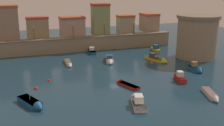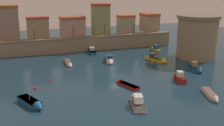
% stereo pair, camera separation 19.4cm
% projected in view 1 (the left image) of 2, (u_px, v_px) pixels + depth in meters
% --- Properties ---
extents(ground_plane, '(136.29, 136.29, 0.00)m').
position_uv_depth(ground_plane, '(116.00, 75.00, 58.03)').
color(ground_plane, '#19384C').
extents(quay_wall, '(51.68, 2.86, 4.04)m').
position_uv_depth(quay_wall, '(87.00, 43.00, 79.27)').
color(quay_wall, gray).
rests_on(quay_wall, ground).
extents(old_town_backdrop, '(48.88, 5.81, 9.16)m').
position_uv_depth(old_town_backdrop, '(71.00, 23.00, 79.83)').
color(old_town_backdrop, gray).
rests_on(old_town_backdrop, ground).
extents(fortress_tower, '(10.73, 10.73, 10.81)m').
position_uv_depth(fortress_tower, '(197.00, 36.00, 70.77)').
color(fortress_tower, gray).
rests_on(fortress_tower, ground).
extents(quay_lamp_0, '(0.32, 0.32, 3.41)m').
position_uv_depth(quay_lamp_0, '(34.00, 31.00, 73.54)').
color(quay_lamp_0, black).
rests_on(quay_lamp_0, quay_wall).
extents(quay_lamp_1, '(0.32, 0.32, 3.75)m').
position_uv_depth(quay_lamp_1, '(73.00, 28.00, 76.87)').
color(quay_lamp_1, black).
rests_on(quay_lamp_1, quay_wall).
extents(quay_lamp_2, '(0.32, 0.32, 3.89)m').
position_uv_depth(quay_lamp_2, '(104.00, 27.00, 79.76)').
color(quay_lamp_2, black).
rests_on(quay_lamp_2, quay_wall).
extents(quay_lamp_3, '(0.32, 0.32, 3.54)m').
position_uv_depth(quay_lamp_3, '(134.00, 26.00, 82.77)').
color(quay_lamp_3, black).
rests_on(quay_lamp_3, quay_wall).
extents(moored_boat_0, '(4.16, 6.67, 3.37)m').
position_uv_depth(moored_boat_0, '(33.00, 104.00, 42.87)').
color(moored_boat_0, '#195689').
rests_on(moored_boat_0, ground).
extents(moored_boat_1, '(3.28, 6.40, 1.25)m').
position_uv_depth(moored_boat_1, '(212.00, 95.00, 46.25)').
color(moored_boat_1, silver).
rests_on(moored_boat_1, ground).
extents(moored_boat_2, '(2.42, 7.52, 2.04)m').
position_uv_depth(moored_boat_2, '(91.00, 50.00, 78.03)').
color(moored_boat_2, '#195689').
rests_on(moored_boat_2, ground).
extents(moored_boat_3, '(3.97, 6.98, 2.24)m').
position_uv_depth(moored_boat_3, '(158.00, 59.00, 68.42)').
color(moored_boat_3, gold).
rests_on(moored_boat_3, ground).
extents(moored_boat_4, '(3.23, 6.00, 1.20)m').
position_uv_depth(moored_boat_4, '(125.00, 84.00, 51.87)').
color(moored_boat_4, red).
rests_on(moored_boat_4, ground).
extents(moored_boat_5, '(3.65, 7.26, 1.98)m').
position_uv_depth(moored_boat_5, '(110.00, 60.00, 67.60)').
color(moored_boat_5, white).
rests_on(moored_boat_5, ground).
extents(moored_boat_6, '(2.52, 5.10, 2.08)m').
position_uv_depth(moored_boat_6, '(179.00, 77.00, 54.75)').
color(moored_boat_6, red).
rests_on(moored_boat_6, ground).
extents(moored_boat_7, '(2.21, 4.95, 2.26)m').
position_uv_depth(moored_boat_7, '(196.00, 69.00, 60.33)').
color(moored_boat_7, '#195689').
rests_on(moored_boat_7, ground).
extents(moored_boat_8, '(3.64, 6.79, 2.28)m').
position_uv_depth(moored_boat_8, '(138.00, 100.00, 43.98)').
color(moored_boat_8, white).
rests_on(moored_boat_8, ground).
extents(moored_boat_9, '(1.66, 6.77, 1.20)m').
position_uv_depth(moored_boat_9, '(69.00, 63.00, 65.24)').
color(moored_boat_9, silver).
rests_on(moored_boat_9, ground).
extents(moored_boat_10, '(2.20, 5.47, 2.07)m').
position_uv_depth(moored_boat_10, '(155.00, 48.00, 80.21)').
color(moored_boat_10, gold).
rests_on(moored_boat_10, ground).
extents(mooring_buoy_0, '(0.76, 0.76, 0.76)m').
position_uv_depth(mooring_buoy_0, '(152.00, 63.00, 66.88)').
color(mooring_buoy_0, '#EA4C19').
rests_on(mooring_buoy_0, ground).
extents(mooring_buoy_1, '(0.77, 0.77, 0.77)m').
position_uv_depth(mooring_buoy_1, '(36.00, 89.00, 50.09)').
color(mooring_buoy_1, red).
rests_on(mooring_buoy_1, ground).
extents(mooring_buoy_2, '(0.53, 0.53, 0.53)m').
position_uv_depth(mooring_buoy_2, '(49.00, 81.00, 54.40)').
color(mooring_buoy_2, red).
rests_on(mooring_buoy_2, ground).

